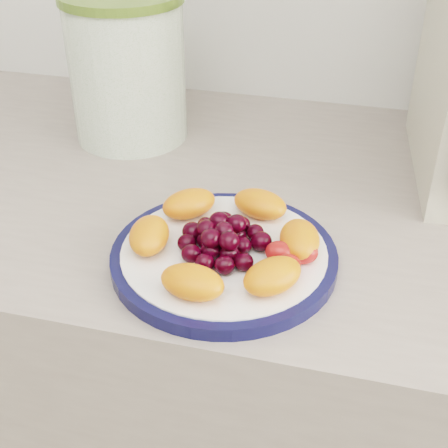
# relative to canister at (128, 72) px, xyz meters

# --- Properties ---
(counter) EXTENTS (3.50, 0.60, 0.90)m
(counter) POSITION_rel_canister_xyz_m (0.23, -0.10, -0.55)
(counter) COLOR gray
(counter) RESTS_ON floor
(cabinet_face) EXTENTS (3.48, 0.58, 0.84)m
(cabinet_face) POSITION_rel_canister_xyz_m (0.23, -0.10, -0.58)
(cabinet_face) COLOR brown
(cabinet_face) RESTS_ON floor
(plate_rim) EXTENTS (0.24, 0.24, 0.01)m
(plate_rim) POSITION_rel_canister_xyz_m (0.21, -0.27, -0.09)
(plate_rim) COLOR #0D113A
(plate_rim) RESTS_ON counter
(plate_face) EXTENTS (0.22, 0.22, 0.02)m
(plate_face) POSITION_rel_canister_xyz_m (0.21, -0.27, -0.09)
(plate_face) COLOR white
(plate_face) RESTS_ON counter
(canister) EXTENTS (0.19, 0.19, 0.20)m
(canister) POSITION_rel_canister_xyz_m (0.00, 0.00, 0.00)
(canister) COLOR #326515
(canister) RESTS_ON counter
(fruit_plate) EXTENTS (0.21, 0.21, 0.03)m
(fruit_plate) POSITION_rel_canister_xyz_m (0.22, -0.27, -0.07)
(fruit_plate) COLOR #F85D1C
(fruit_plate) RESTS_ON plate_face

